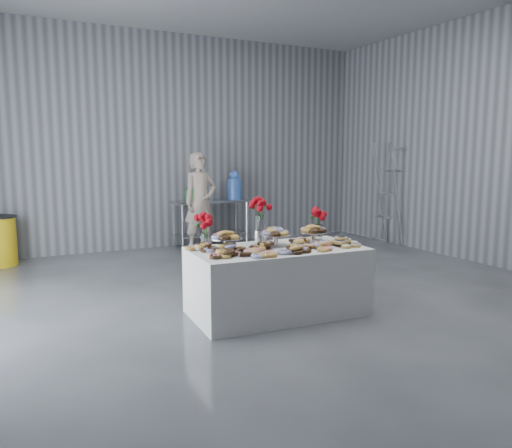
{
  "coord_description": "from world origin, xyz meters",
  "views": [
    {
      "loc": [
        -2.92,
        -4.75,
        1.8
      ],
      "look_at": [
        -0.35,
        0.3,
        0.99
      ],
      "focal_mm": 35.0,
      "sensor_mm": 36.0,
      "label": 1
    }
  ],
  "objects": [
    {
      "name": "water_jug",
      "position": [
        1.11,
        4.1,
        1.15
      ],
      "size": [
        0.28,
        0.28,
        0.55
      ],
      "color": "#4378E5",
      "rests_on": "prep_table"
    },
    {
      "name": "ground",
      "position": [
        0.0,
        0.0,
        0.0
      ],
      "size": [
        9.0,
        9.0,
        0.0
      ],
      "primitive_type": "plane",
      "color": "#393C40",
      "rests_on": "ground"
    },
    {
      "name": "stepladder",
      "position": [
        3.75,
        2.7,
        1.0
      ],
      "size": [
        0.63,
        0.5,
        2.02
      ],
      "primitive_type": null,
      "rotation": [
        0.0,
        -0.2,
        0.0
      ],
      "color": "silver",
      "rests_on": "ground"
    },
    {
      "name": "donut_mounds",
      "position": [
        -0.24,
        -0.06,
        0.8
      ],
      "size": [
        1.85,
        0.9,
        0.09
      ],
      "primitive_type": null,
      "rotation": [
        0.0,
        0.0,
        -0.06
      ],
      "color": "#DFA951",
      "rests_on": "display_table"
    },
    {
      "name": "person",
      "position": [
        0.3,
        3.8,
        0.9
      ],
      "size": [
        0.72,
        0.54,
        1.8
      ],
      "primitive_type": "imported",
      "rotation": [
        0.0,
        0.0,
        0.18
      ],
      "color": "#CC8C93",
      "rests_on": "ground"
    },
    {
      "name": "bouquet_right",
      "position": [
        0.48,
        0.25,
        1.05
      ],
      "size": [
        0.26,
        0.26,
        0.42
      ],
      "color": "white",
      "rests_on": "display_table"
    },
    {
      "name": "display_table",
      "position": [
        -0.24,
        -0.01,
        0.38
      ],
      "size": [
        1.95,
        1.1,
        0.75
      ],
      "primitive_type": "cube",
      "rotation": [
        0.0,
        0.0,
        -0.06
      ],
      "color": "silver",
      "rests_on": "ground"
    },
    {
      "name": "cake_stand_left",
      "position": [
        -0.78,
        0.17,
        0.89
      ],
      "size": [
        0.36,
        0.36,
        0.17
      ],
      "color": "silver",
      "rests_on": "display_table"
    },
    {
      "name": "room_walls",
      "position": [
        -0.27,
        0.07,
        2.64
      ],
      "size": [
        8.04,
        9.04,
        4.02
      ],
      "color": "gray",
      "rests_on": "ground"
    },
    {
      "name": "danish_pile",
      "position": [
        0.5,
        -0.2,
        0.81
      ],
      "size": [
        0.48,
        0.48,
        0.11
      ],
      "primitive_type": null,
      "color": "white",
      "rests_on": "display_table"
    },
    {
      "name": "bouquet_left",
      "position": [
        -0.97,
        0.28,
        1.05
      ],
      "size": [
        0.26,
        0.26,
        0.42
      ],
      "color": "white",
      "rests_on": "display_table"
    },
    {
      "name": "prep_table",
      "position": [
        0.61,
        4.1,
        0.62
      ],
      "size": [
        1.5,
        0.6,
        0.9
      ],
      "color": "silver",
      "rests_on": "ground"
    },
    {
      "name": "cake_stand_right",
      "position": [
        0.32,
        0.11,
        0.89
      ],
      "size": [
        0.36,
        0.36,
        0.17
      ],
      "color": "silver",
      "rests_on": "display_table"
    },
    {
      "name": "cake_stand_mid",
      "position": [
        -0.18,
        0.13,
        0.89
      ],
      "size": [
        0.36,
        0.36,
        0.17
      ],
      "color": "silver",
      "rests_on": "display_table"
    },
    {
      "name": "drink_bottles",
      "position": [
        0.29,
        4.0,
        1.04
      ],
      "size": [
        0.54,
        0.08,
        0.27
      ],
      "primitive_type": null,
      "color": "#268C33",
      "rests_on": "prep_table"
    },
    {
      "name": "bouquet_center",
      "position": [
        -0.27,
        0.34,
        1.13
      ],
      "size": [
        0.26,
        0.26,
        0.57
      ],
      "color": "silver",
      "rests_on": "display_table"
    }
  ]
}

